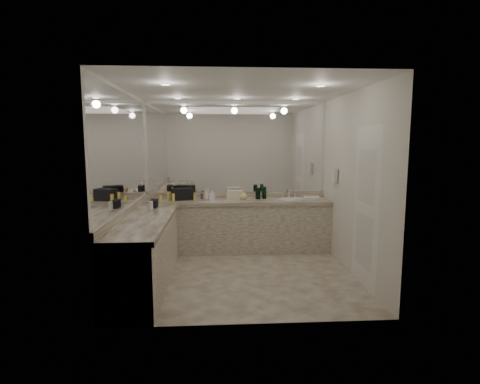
{
  "coord_description": "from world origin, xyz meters",
  "views": [
    {
      "loc": [
        -0.34,
        -5.18,
        1.89
      ],
      "look_at": [
        0.01,
        0.4,
        1.14
      ],
      "focal_mm": 28.0,
      "sensor_mm": 36.0,
      "label": 1
    }
  ],
  "objects": [
    {
      "name": "amenity_bottle_7",
      "position": [
        -0.72,
        1.17,
        0.95
      ],
      "size": [
        0.04,
        0.04,
        0.11
      ],
      "primitive_type": "cylinder",
      "color": "#F2D84C",
      "rests_on": "vanity_back_top"
    },
    {
      "name": "black_toiletry_bag",
      "position": [
        -0.94,
        1.27,
        1.0
      ],
      "size": [
        0.4,
        0.32,
        0.2
      ],
      "primitive_type": "cube",
      "rotation": [
        0.0,
        0.0,
        0.32
      ],
      "color": "black",
      "rests_on": "vanity_back_top"
    },
    {
      "name": "green_bottle_0",
      "position": [
        0.37,
        1.32,
        1.0
      ],
      "size": [
        0.07,
        0.07,
        0.2
      ],
      "primitive_type": "cylinder",
      "color": "#185737",
      "rests_on": "vanity_back_top"
    },
    {
      "name": "floor",
      "position": [
        0.0,
        0.0,
        0.0
      ],
      "size": [
        3.2,
        3.2,
        0.0
      ],
      "primitive_type": "plane",
      "color": "#BCB09E",
      "rests_on": "ground"
    },
    {
      "name": "backsplash_left",
      "position": [
        -1.58,
        0.0,
        0.95
      ],
      "size": [
        0.04,
        3.0,
        0.1
      ],
      "primitive_type": "cube",
      "color": "beige",
      "rests_on": "vanity_left_top"
    },
    {
      "name": "soap_bottle_b",
      "position": [
        -0.42,
        1.12,
        1.0
      ],
      "size": [
        0.1,
        0.1,
        0.2
      ],
      "primitive_type": "imported",
      "rotation": [
        0.0,
        0.0,
        -0.14
      ],
      "color": "white",
      "rests_on": "vanity_back_top"
    },
    {
      "name": "mirror_back",
      "position": [
        0.0,
        1.49,
        1.77
      ],
      "size": [
        3.12,
        0.01,
        1.55
      ],
      "primitive_type": "cube",
      "color": "white",
      "rests_on": "wall_back"
    },
    {
      "name": "amenity_bottle_3",
      "position": [
        -1.17,
        1.19,
        0.97
      ],
      "size": [
        0.04,
        0.04,
        0.15
      ],
      "primitive_type": "cylinder",
      "color": "#F2D84C",
      "rests_on": "vanity_back_top"
    },
    {
      "name": "green_bottle_1",
      "position": [
        0.37,
        1.27,
        0.99
      ],
      "size": [
        0.07,
        0.07,
        0.19
      ],
      "primitive_type": "cylinder",
      "color": "#185737",
      "rests_on": "vanity_back_top"
    },
    {
      "name": "green_bottle_2",
      "position": [
        0.49,
        1.34,
        0.99
      ],
      "size": [
        0.07,
        0.07,
        0.18
      ],
      "primitive_type": "cylinder",
      "color": "#185737",
      "rests_on": "vanity_back_top"
    },
    {
      "name": "green_bottle_4",
      "position": [
        0.49,
        1.29,
        1.01
      ],
      "size": [
        0.06,
        0.06,
        0.21
      ],
      "primitive_type": "cylinder",
      "color": "#185737",
      "rests_on": "vanity_back_top"
    },
    {
      "name": "amenity_bottle_6",
      "position": [
        -1.08,
        1.13,
        0.96
      ],
      "size": [
        0.06,
        0.06,
        0.13
      ],
      "primitive_type": "cylinder",
      "color": "#F2D84C",
      "rests_on": "vanity_back_top"
    },
    {
      "name": "amenity_bottle_1",
      "position": [
        0.36,
        1.33,
        0.93
      ],
      "size": [
        0.04,
        0.04,
        0.07
      ],
      "primitive_type": "cylinder",
      "color": "silver",
      "rests_on": "vanity_back_top"
    },
    {
      "name": "black_bag_spill",
      "position": [
        -1.3,
        0.52,
        0.96
      ],
      "size": [
        0.1,
        0.22,
        0.12
      ],
      "primitive_type": "cube",
      "rotation": [
        0.0,
        0.0,
        0.01
      ],
      "color": "black",
      "rests_on": "vanity_left_top"
    },
    {
      "name": "vanity_back_top",
      "position": [
        0.0,
        1.19,
        0.87
      ],
      "size": [
        3.2,
        0.64,
        0.06
      ],
      "primitive_type": "cube",
      "color": "beige",
      "rests_on": "vanity_back_base"
    },
    {
      "name": "amenity_bottle_0",
      "position": [
        -0.14,
        1.34,
        0.94
      ],
      "size": [
        0.06,
        0.06,
        0.08
      ],
      "primitive_type": "cylinder",
      "color": "silver",
      "rests_on": "vanity_back_top"
    },
    {
      "name": "backsplash_back",
      "position": [
        0.0,
        1.48,
        0.95
      ],
      "size": [
        3.2,
        0.04,
        0.1
      ],
      "primitive_type": "cube",
      "color": "beige",
      "rests_on": "vanity_back_top"
    },
    {
      "name": "hand_towel",
      "position": [
        1.31,
        1.19,
        0.92
      ],
      "size": [
        0.26,
        0.18,
        0.04
      ],
      "primitive_type": "cube",
      "rotation": [
        0.0,
        0.0,
        -0.05
      ],
      "color": "white",
      "rests_on": "vanity_back_top"
    },
    {
      "name": "vanity_back_base",
      "position": [
        0.0,
        1.2,
        0.42
      ],
      "size": [
        3.2,
        0.6,
        0.84
      ],
      "primitive_type": "cube",
      "color": "beige",
      "rests_on": "floor"
    },
    {
      "name": "lotion_left",
      "position": [
        -1.3,
        0.24,
        0.97
      ],
      "size": [
        0.06,
        0.06,
        0.13
      ],
      "primitive_type": "cylinder",
      "color": "white",
      "rests_on": "vanity_left_top"
    },
    {
      "name": "vanity_left_base",
      "position": [
        -1.3,
        -0.3,
        0.42
      ],
      "size": [
        0.6,
        2.4,
        0.84
      ],
      "primitive_type": "cube",
      "color": "beige",
      "rests_on": "floor"
    },
    {
      "name": "wall_back",
      "position": [
        0.0,
        1.5,
        1.3
      ],
      "size": [
        3.2,
        0.02,
        2.6
      ],
      "primitive_type": "cube",
      "color": "silver",
      "rests_on": "floor"
    },
    {
      "name": "amenity_bottle_2",
      "position": [
        -0.83,
        1.28,
        0.97
      ],
      "size": [
        0.06,
        0.06,
        0.15
      ],
      "primitive_type": "cylinder",
      "color": "#9966B2",
      "rests_on": "vanity_back_top"
    },
    {
      "name": "green_bottle_3",
      "position": [
        0.38,
        1.25,
        1.0
      ],
      "size": [
        0.07,
        0.07,
        0.2
      ],
      "primitive_type": "cylinder",
      "color": "#185737",
      "rests_on": "vanity_back_top"
    },
    {
      "name": "wall_phone",
      "position": [
        1.56,
        0.7,
        1.35
      ],
      "size": [
        0.06,
        0.1,
        0.24
      ],
      "primitive_type": "cube",
      "color": "white",
      "rests_on": "wall_right"
    },
    {
      "name": "soap_bottle_c",
      "position": [
        0.11,
        1.18,
        0.99
      ],
      "size": [
        0.17,
        0.17,
        0.18
      ],
      "primitive_type": "imported",
      "rotation": [
        0.0,
        0.0,
        -0.25
      ],
      "color": "#E6D285",
      "rests_on": "vanity_back_top"
    },
    {
      "name": "faucet",
      "position": [
        0.95,
        1.41,
        0.97
      ],
      "size": [
        0.24,
        0.16,
        0.14
      ],
      "primitive_type": "cube",
      "color": "silver",
      "rests_on": "vanity_back_top"
    },
    {
      "name": "soap_bottle_a",
      "position": [
        -0.53,
        1.28,
        0.99
      ],
      "size": [
        0.09,
        0.09,
        0.18
      ],
      "primitive_type": "imported",
      "rotation": [
        0.0,
        0.0,
        -0.34
      ],
      "color": "white",
      "rests_on": "vanity_back_top"
    },
    {
      "name": "door",
      "position": [
        1.59,
        -0.5,
        1.05
      ],
      "size": [
        0.02,
        0.82,
        2.1
      ],
      "primitive_type": "cube",
      "color": "white",
      "rests_on": "wall_right"
    },
    {
      "name": "ceiling",
      "position": [
        0.0,
        0.0,
        2.6
      ],
      "size": [
        3.2,
        3.2,
        0.0
      ],
      "primitive_type": "plane",
      "color": "white",
      "rests_on": "floor"
    },
    {
      "name": "vanity_left_top",
      "position": [
        -1.29,
        -0.3,
        0.87
      ],
      "size": [
        0.64,
        2.42,
        0.06
      ],
      "primitive_type": "cube",
      "color": "beige",
      "rests_on": "vanity_left_base"
    },
    {
      "name": "wall_right",
      "position": [
        1.6,
        0.0,
        1.3
      ],
      "size": [
        0.02,
        3.0,
        2.6
      ],
      "primitive_type": "cube",
      "color": "silver",
      "rests_on": "floor"
    },
    {
      "name": "mirror_left",
      "position": [
        -1.59,
        0.0,
        1.77
      ],
      "size": [
        0.01,
        2.92,
        1.55
      ],
      "primitive_type": "cube",
      "color": "white",
      "rests_on": "wall_left"
    },
    {
      "name": "sink",
      "position": [
        0.95,
        1.2,
        0.9
      ],
      "size": [
        0.44,
        0.44,
        0.03
      ],
      "primitive_type": "cylinder",
      "color": "white",
      "rests_on": "vanity_back_top"
    },
    {
      "name": "wall_left",
      "position": [
        -1.6,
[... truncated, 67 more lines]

